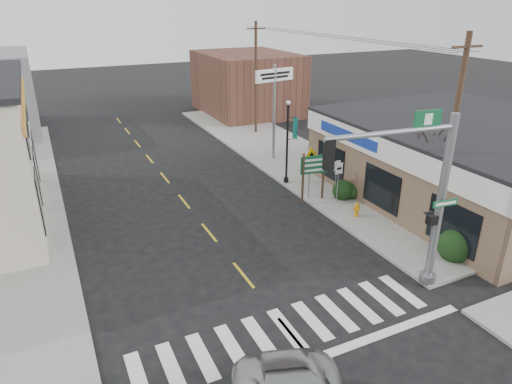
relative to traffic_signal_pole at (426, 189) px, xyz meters
name	(u,v)px	position (x,y,z in m)	size (l,w,h in m)	color
ground	(293,336)	(-5.39, -0.35, -4.18)	(140.00, 140.00, 0.00)	black
sidewalk_right	(314,170)	(3.61, 12.65, -4.12)	(6.00, 38.00, 0.13)	gray
sidewalk_left	(0,225)	(-14.39, 12.65, -4.12)	(6.00, 38.00, 0.13)	gray
center_line	(209,233)	(-5.39, 7.65, -4.18)	(0.12, 56.00, 0.01)	gold
crosswalk	(287,329)	(-5.39, 0.05, -4.18)	(11.00, 2.20, 0.01)	silver
thrift_store	(469,162)	(9.11, 5.65, -2.18)	(12.00, 14.00, 4.00)	brown
bldg_distant_right	(247,83)	(6.61, 29.65, -1.38)	(8.00, 10.00, 5.60)	brown
traffic_signal_pole	(426,189)	(0.00, 0.00, 0.00)	(5.38, 0.39, 6.81)	gray
guide_sign	(314,169)	(0.91, 8.53, -2.27)	(1.57, 0.13, 2.75)	#473021
fire_hydrant	(357,209)	(1.86, 5.90, -3.65)	(0.23, 0.23, 0.74)	orange
ped_crossing_sign	(310,164)	(0.91, 8.93, -2.07)	(1.13, 0.08, 2.91)	gray
lamp_post	(288,136)	(0.97, 11.48, -1.20)	(0.64, 0.50, 4.90)	black
dance_center_sign	(274,88)	(2.28, 15.78, 0.72)	(2.95, 0.18, 6.28)	gray
bare_tree	(433,137)	(4.77, 4.45, 0.10)	(2.64, 2.64, 5.28)	black
shrub_front	(455,246)	(3.14, 0.86, -3.50)	(1.46, 1.46, 1.10)	#1A3717
shrub_back	(343,190)	(2.60, 8.10, -3.61)	(1.18, 1.18, 0.88)	black
utility_pole_near	(451,141)	(3.74, 2.52, 0.56)	(1.56, 0.23, 9.00)	#4C3624
utility_pole_far	(256,77)	(4.11, 22.42, 0.36)	(1.49, 0.22, 8.59)	#463022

